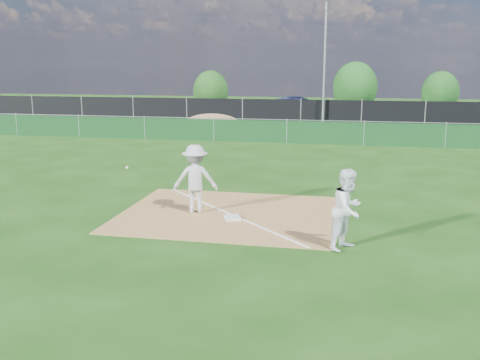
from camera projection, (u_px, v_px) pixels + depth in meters
name	position (u px, v px, depth m)	size (l,w,h in m)	color
ground	(273.00, 159.00, 23.71)	(90.00, 90.00, 0.00)	#17420E
infield_dirt	(229.00, 214.00, 15.09)	(6.00, 5.00, 0.02)	olive
foul_line	(229.00, 213.00, 15.09)	(0.08, 7.00, 0.01)	white
green_fence	(287.00, 132.00, 28.36)	(44.00, 0.05, 1.20)	#0F3717
dirt_mound	(212.00, 123.00, 32.70)	(3.38, 2.60, 1.17)	olive
black_fence	(301.00, 113.00, 35.96)	(46.00, 0.04, 1.80)	black
parking_lot	(306.00, 119.00, 40.93)	(46.00, 9.00, 0.01)	black
light_pole	(325.00, 66.00, 34.71)	(0.16, 0.16, 8.00)	slate
first_base	(232.00, 218.00, 14.51)	(0.40, 0.40, 0.09)	silver
play_at_first	(195.00, 179.00, 15.04)	(2.71, 1.00, 1.93)	silver
runner	(348.00, 209.00, 12.07)	(0.91, 0.71, 1.87)	white
car_left	(229.00, 109.00, 42.05)	(1.61, 3.99, 1.36)	#B2B4BA
car_mid	(298.00, 108.00, 40.78)	(1.75, 5.03, 1.66)	black
car_right	(359.00, 112.00, 38.75)	(1.97, 4.84, 1.40)	black
tree_left	(211.00, 91.00, 46.30)	(3.02, 3.02, 3.58)	#382316
tree_mid	(355.00, 87.00, 44.58)	(3.65, 3.65, 4.33)	#382316
tree_right	(440.00, 92.00, 44.27)	(3.01, 3.01, 3.57)	#382316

